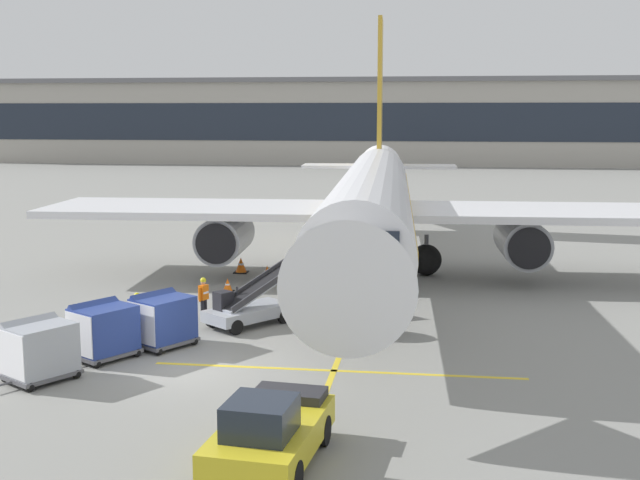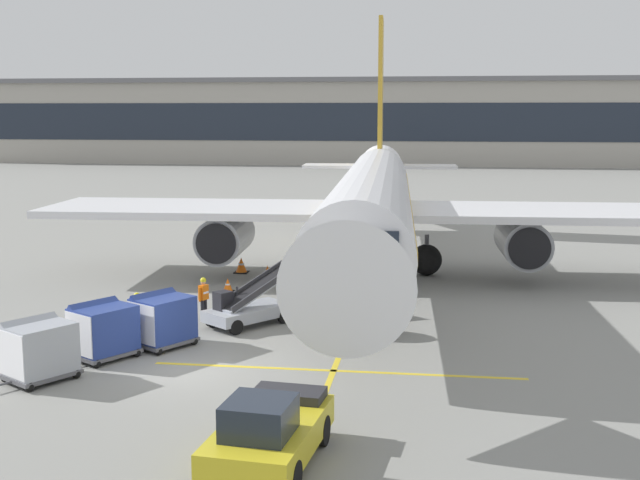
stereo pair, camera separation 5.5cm
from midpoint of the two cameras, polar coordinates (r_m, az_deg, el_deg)
ground_plane at (r=26.99m, az=-9.51°, el=-8.93°), size 600.00×600.00×0.00m
parked_airplane at (r=40.55m, az=3.58°, el=2.65°), size 32.71×42.21×14.42m
belt_loader at (r=32.18m, az=-4.69°, el=-4.37°), size 4.31×5.02×2.78m
baggage_cart_lead at (r=29.53m, az=-10.93°, el=-5.39°), size 2.41×2.73×1.91m
baggage_cart_second at (r=28.58m, az=-14.88°, el=-6.01°), size 2.41×2.73×1.91m
baggage_cart_third at (r=26.88m, az=-18.97°, el=-7.15°), size 2.41×2.73×1.91m
pushback_tug at (r=19.71m, az=-3.59°, el=-13.12°), size 2.54×4.59×1.83m
ground_crew_by_loader at (r=30.59m, az=-12.59°, el=-4.94°), size 0.51×0.39×1.74m
ground_crew_by_carts at (r=32.83m, az=-8.12°, el=-3.87°), size 0.36×0.54×1.74m
safety_cone_engine_keepout at (r=37.96m, az=-6.46°, el=-3.16°), size 0.56×0.56×0.64m
safety_cone_wingtip at (r=40.69m, az=-3.72°, el=-2.27°), size 0.60×0.60×0.69m
safety_cone_nose_mark at (r=42.39m, az=-5.54°, el=-1.76°), size 0.71×0.71×0.79m
apron_guidance_line_lead_in at (r=40.40m, az=3.36°, el=-2.82°), size 0.20×110.00×0.01m
apron_guidance_line_stop_bar at (r=26.62m, az=1.12°, el=-9.05°), size 12.00×0.20×0.01m
terminal_building at (r=135.17m, az=2.42°, el=8.22°), size 128.65×22.18×13.25m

